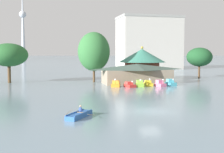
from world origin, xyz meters
name	(u,v)px	position (x,y,z in m)	size (l,w,h in m)	color
ground_plane	(150,111)	(0.00, 0.00, 0.00)	(2000.00, 2000.00, 0.00)	gray
rowboat_with_rower	(79,115)	(-8.58, -1.59, 0.27)	(3.33, 4.02, 1.28)	#2D60AD
pedal_boat_orange	(116,84)	(2.15, 25.68, 0.53)	(2.35, 2.70, 1.75)	orange
pedal_boat_red	(130,85)	(4.75, 24.58, 0.43)	(1.98, 2.94, 1.37)	red
pedal_boat_lime	(140,84)	(6.91, 24.64, 0.56)	(1.64, 2.43, 1.67)	#8CCC3F
pedal_boat_yellow	(148,84)	(9.12, 25.63, 0.49)	(1.42, 2.38, 1.67)	yellow
pedal_boat_pink	(160,84)	(11.27, 24.42, 0.53)	(1.97, 2.60, 1.63)	pink
pedal_boat_cyan	(171,83)	(13.92, 25.14, 0.57)	(1.89, 2.44, 1.56)	#4CB7CC
boathouse	(137,73)	(8.42, 31.17, 2.33)	(16.31, 7.46, 4.45)	gray
green_roof_pavilion	(142,62)	(12.28, 39.00, 4.56)	(11.88, 11.88, 8.62)	brown
shoreline_tree_tall_left	(9,55)	(-19.84, 39.34, 6.43)	(8.73, 8.73, 9.12)	brown
shoreline_tree_mid	(94,52)	(-0.46, 36.72, 7.23)	(7.56, 7.56, 11.83)	brown
shoreline_tree_right	(199,57)	(30.10, 42.09, 5.79)	(7.03, 7.03, 8.42)	brown
background_building_block	(149,43)	(33.16, 91.14, 11.47)	(26.46, 16.25, 22.89)	beige
distant_broadcast_tower	(23,18)	(-37.99, 396.88, 55.82)	(9.62, 9.62, 140.09)	#B7BCC6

